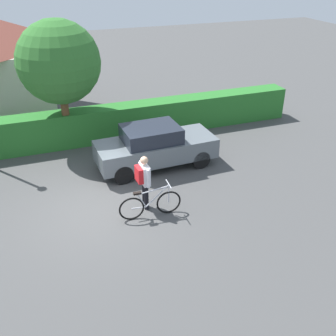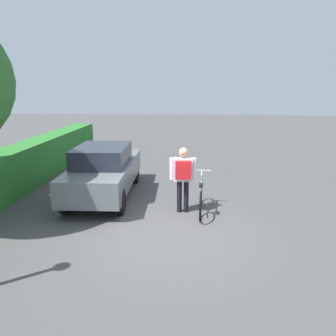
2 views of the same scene
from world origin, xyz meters
The scene contains 6 objects.
ground_plane centered at (0.00, 0.00, 0.00)m, with size 60.00×60.00×0.00m, color #454545.
hedge_row centered at (0.00, 4.73, 0.67)m, with size 18.57×0.90×1.35m, color #286D28.
parked_car_near centered at (2.35, 1.88, 0.79)m, with size 4.18×1.74×1.53m.
bicycle centered at (1.28, -0.93, 0.40)m, with size 1.83×0.50×1.00m.
person_rider centered at (1.24, -0.46, 1.04)m, with size 0.36×0.68×1.70m.
tree_kerbside centered at (-0.28, 4.51, 3.29)m, with size 2.95×2.95×4.78m.
Camera 1 is at (-1.44, -9.80, 6.72)m, focal length 42.03 mm.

